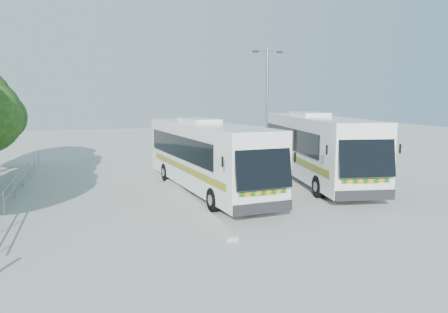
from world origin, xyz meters
name	(u,v)px	position (x,y,z in m)	size (l,w,h in m)	color
ground	(237,198)	(0.00, 0.00, 0.00)	(100.00, 100.00, 0.00)	#A5A5A0
kerb_divider	(181,191)	(-2.30, 2.00, 0.07)	(0.40, 16.00, 0.15)	#B2B2AD
railing	(17,180)	(-10.00, 4.00, 0.74)	(0.06, 22.00, 1.00)	gray
coach_main	(206,154)	(-1.00, 1.90, 1.89)	(3.58, 12.57, 3.44)	silver
coach_adjacent	(315,146)	(5.62, 2.72, 2.00)	(4.98, 13.43, 3.65)	white
lamppost	(267,106)	(3.76, 5.25, 4.22)	(1.87, 0.26, 7.64)	gray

